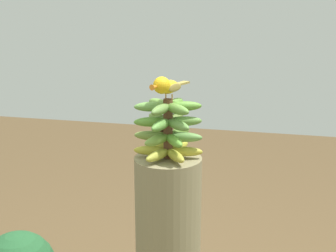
{
  "coord_description": "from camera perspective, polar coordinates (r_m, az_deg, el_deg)",
  "views": [
    {
      "loc": [
        1.77,
        0.43,
        1.56
      ],
      "look_at": [
        0.0,
        0.0,
        1.08
      ],
      "focal_mm": 50.23,
      "sensor_mm": 36.0,
      "label": 1
    }
  ],
  "objects": [
    {
      "name": "banana_bunch",
      "position": [
        1.89,
        -0.01,
        -0.36
      ],
      "size": [
        0.28,
        0.29,
        0.24
      ],
      "color": "brown",
      "rests_on": "banana_tree"
    },
    {
      "name": "perched_bird",
      "position": [
        1.84,
        -0.26,
        4.87
      ],
      "size": [
        0.23,
        0.11,
        0.09
      ],
      "color": "#C68933",
      "rests_on": "banana_bunch"
    }
  ]
}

